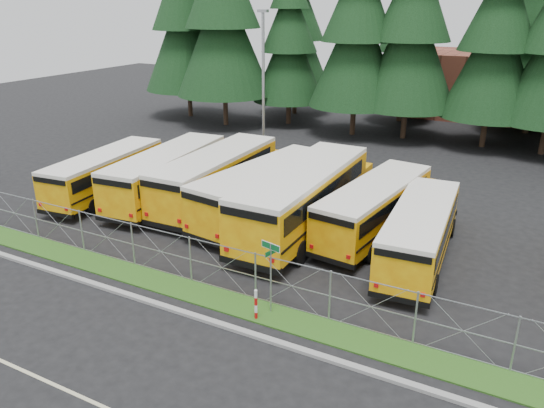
{
  "coord_description": "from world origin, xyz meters",
  "views": [
    {
      "loc": [
        7.78,
        -16.24,
        10.7
      ],
      "look_at": [
        -2.95,
        4.0,
        1.87
      ],
      "focal_mm": 35.0,
      "sensor_mm": 36.0,
      "label": 1
    }
  ],
  "objects_px": {
    "bus_1": "(171,175)",
    "striped_bollard": "(256,305)",
    "bus_3": "(268,191)",
    "street_sign": "(271,263)",
    "bus_4": "(307,199)",
    "bus_6": "(421,233)",
    "light_standard": "(263,82)",
    "bus_5": "(377,208)",
    "bus_0": "(110,174)",
    "bus_2": "(220,178)"
  },
  "relations": [
    {
      "from": "bus_1",
      "to": "bus_6",
      "type": "height_order",
      "value": "bus_1"
    },
    {
      "from": "street_sign",
      "to": "bus_0",
      "type": "bearing_deg",
      "value": 154.67
    },
    {
      "from": "bus_0",
      "to": "bus_5",
      "type": "relative_size",
      "value": 0.97
    },
    {
      "from": "bus_1",
      "to": "bus_6",
      "type": "xyz_separation_m",
      "value": [
        14.38,
        -1.13,
        -0.15
      ]
    },
    {
      "from": "bus_0",
      "to": "bus_4",
      "type": "height_order",
      "value": "bus_4"
    },
    {
      "from": "bus_2",
      "to": "striped_bollard",
      "type": "distance_m",
      "value": 12.0
    },
    {
      "from": "bus_1",
      "to": "striped_bollard",
      "type": "xyz_separation_m",
      "value": [
        10.38,
        -8.55,
        -0.83
      ]
    },
    {
      "from": "bus_0",
      "to": "bus_2",
      "type": "xyz_separation_m",
      "value": [
        6.37,
        1.92,
        0.19
      ]
    },
    {
      "from": "striped_bollard",
      "to": "light_standard",
      "type": "distance_m",
      "value": 20.72
    },
    {
      "from": "bus_4",
      "to": "street_sign",
      "type": "bearing_deg",
      "value": -75.42
    },
    {
      "from": "bus_5",
      "to": "bus_0",
      "type": "bearing_deg",
      "value": -166.16
    },
    {
      "from": "bus_0",
      "to": "bus_3",
      "type": "distance_m",
      "value": 9.8
    },
    {
      "from": "bus_2",
      "to": "bus_6",
      "type": "bearing_deg",
      "value": -10.57
    },
    {
      "from": "bus_4",
      "to": "bus_6",
      "type": "height_order",
      "value": "bus_4"
    },
    {
      "from": "bus_4",
      "to": "light_standard",
      "type": "distance_m",
      "value": 12.92
    },
    {
      "from": "light_standard",
      "to": "street_sign",
      "type": "bearing_deg",
      "value": -60.49
    },
    {
      "from": "bus_0",
      "to": "light_standard",
      "type": "height_order",
      "value": "light_standard"
    },
    {
      "from": "bus_2",
      "to": "street_sign",
      "type": "height_order",
      "value": "bus_2"
    },
    {
      "from": "striped_bollard",
      "to": "bus_2",
      "type": "bearing_deg",
      "value": 129.12
    },
    {
      "from": "bus_4",
      "to": "striped_bollard",
      "type": "bearing_deg",
      "value": -78.23
    },
    {
      "from": "bus_5",
      "to": "street_sign",
      "type": "distance_m",
      "value": 8.71
    },
    {
      "from": "bus_4",
      "to": "bus_6",
      "type": "distance_m",
      "value": 5.81
    },
    {
      "from": "bus_3",
      "to": "bus_5",
      "type": "bearing_deg",
      "value": 13.5
    },
    {
      "from": "bus_1",
      "to": "bus_5",
      "type": "bearing_deg",
      "value": -1.92
    },
    {
      "from": "bus_2",
      "to": "bus_0",
      "type": "bearing_deg",
      "value": -164.65
    },
    {
      "from": "bus_5",
      "to": "light_standard",
      "type": "relative_size",
      "value": 1.0
    },
    {
      "from": "bus_6",
      "to": "striped_bollard",
      "type": "relative_size",
      "value": 8.18
    },
    {
      "from": "bus_2",
      "to": "bus_4",
      "type": "distance_m",
      "value": 5.91
    },
    {
      "from": "bus_0",
      "to": "street_sign",
      "type": "xyz_separation_m",
      "value": [
        14.17,
        -6.71,
        0.74
      ]
    },
    {
      "from": "bus_4",
      "to": "bus_0",
      "type": "bearing_deg",
      "value": -176.66
    },
    {
      "from": "bus_4",
      "to": "street_sign",
      "type": "height_order",
      "value": "bus_4"
    },
    {
      "from": "bus_3",
      "to": "street_sign",
      "type": "distance_m",
      "value": 9.21
    },
    {
      "from": "bus_1",
      "to": "street_sign",
      "type": "xyz_separation_m",
      "value": [
        10.63,
        -7.9,
        0.6
      ]
    },
    {
      "from": "striped_bollard",
      "to": "light_standard",
      "type": "height_order",
      "value": "light_standard"
    },
    {
      "from": "bus_3",
      "to": "bus_5",
      "type": "relative_size",
      "value": 1.07
    },
    {
      "from": "bus_2",
      "to": "bus_6",
      "type": "relative_size",
      "value": 1.15
    },
    {
      "from": "bus_3",
      "to": "striped_bollard",
      "type": "relative_size",
      "value": 9.09
    },
    {
      "from": "bus_5",
      "to": "light_standard",
      "type": "bearing_deg",
      "value": 148.89
    },
    {
      "from": "bus_3",
      "to": "bus_6",
      "type": "distance_m",
      "value": 8.31
    },
    {
      "from": "street_sign",
      "to": "light_standard",
      "type": "relative_size",
      "value": 0.28
    },
    {
      "from": "bus_3",
      "to": "bus_4",
      "type": "distance_m",
      "value": 2.53
    },
    {
      "from": "street_sign",
      "to": "light_standard",
      "type": "bearing_deg",
      "value": 119.51
    },
    {
      "from": "bus_0",
      "to": "striped_bollard",
      "type": "bearing_deg",
      "value": -33.63
    },
    {
      "from": "bus_3",
      "to": "bus_4",
      "type": "bearing_deg",
      "value": -4.43
    },
    {
      "from": "bus_1",
      "to": "bus_5",
      "type": "xyz_separation_m",
      "value": [
        11.87,
        0.69,
        -0.1
      ]
    },
    {
      "from": "bus_3",
      "to": "light_standard",
      "type": "bearing_deg",
      "value": 127.86
    },
    {
      "from": "bus_2",
      "to": "bus_3",
      "type": "bearing_deg",
      "value": -11.48
    },
    {
      "from": "street_sign",
      "to": "bus_1",
      "type": "bearing_deg",
      "value": 143.39
    },
    {
      "from": "bus_2",
      "to": "bus_4",
      "type": "relative_size",
      "value": 0.91
    },
    {
      "from": "bus_3",
      "to": "bus_4",
      "type": "xyz_separation_m",
      "value": [
        2.46,
        -0.54,
        0.19
      ]
    }
  ]
}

